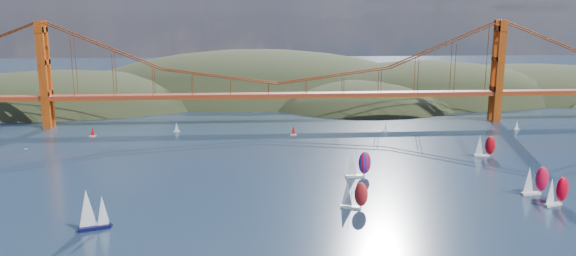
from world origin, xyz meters
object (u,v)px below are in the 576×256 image
(racer_2, at_px, (535,180))
(racer_3, at_px, (485,146))
(racer_0, at_px, (354,194))
(racer_1, at_px, (556,190))
(sloop_navy, at_px, (92,210))
(racer_rwb, at_px, (358,164))

(racer_2, distance_m, racer_3, 48.79)
(racer_0, height_order, racer_1, racer_1)
(racer_0, bearing_deg, racer_1, 19.37)
(racer_0, distance_m, racer_3, 87.96)
(sloop_navy, xyz_separation_m, racer_1, (141.34, 9.60, -1.00))
(sloop_navy, xyz_separation_m, racer_0, (76.74, 11.41, -1.26))
(racer_0, bearing_deg, racer_3, 61.79)
(racer_0, distance_m, racer_1, 64.62)
(racer_2, bearing_deg, racer_3, 78.91)
(sloop_navy, bearing_deg, racer_3, 6.72)
(racer_3, relative_size, racer_rwb, 0.92)
(sloop_navy, relative_size, racer_3, 1.33)
(sloop_navy, distance_m, racer_0, 77.59)
(racer_0, height_order, racer_rwb, racer_rwb)
(racer_2, xyz_separation_m, racer_rwb, (-55.32, 23.92, -0.00))
(racer_1, height_order, racer_2, racer_2)
(racer_1, distance_m, racer_2, 10.73)
(racer_1, xyz_separation_m, racer_2, (-1.46, 10.63, 0.24))
(racer_0, relative_size, racer_rwb, 0.90)
(racer_0, relative_size, racer_3, 0.98)
(sloop_navy, bearing_deg, racer_1, -15.06)
(sloop_navy, relative_size, racer_2, 1.23)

